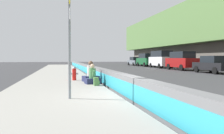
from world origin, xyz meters
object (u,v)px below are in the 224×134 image
at_px(route_sign_post, 69,36).
at_px(seated_person_foreground, 92,77).
at_px(seated_person_middle, 91,75).
at_px(parked_car_midline, 161,59).
at_px(parked_car_fourth, 182,61).
at_px(fire_hydrant, 74,73).
at_px(backpack, 96,82).
at_px(parked_car_farther, 135,61).
at_px(parked_car_far, 146,60).
at_px(parked_car_third, 213,64).

relative_size(route_sign_post, seated_person_foreground, 3.45).
distance_m(seated_person_middle, parked_car_midline, 22.68).
relative_size(seated_person_middle, parked_car_fourth, 0.25).
relative_size(fire_hydrant, seated_person_middle, 0.74).
bearing_deg(parked_car_fourth, backpack, 137.67).
xyz_separation_m(seated_person_foreground, backpack, (-0.85, -0.07, -0.13)).
distance_m(fire_hydrant, parked_car_farther, 32.39).
bearing_deg(parked_car_farther, route_sign_post, 157.94).
bearing_deg(parked_car_fourth, fire_hydrant, 129.16).
height_order(fire_hydrant, seated_person_foreground, seated_person_foreground).
bearing_deg(parked_car_far, seated_person_foreground, 152.80).
bearing_deg(fire_hydrant, parked_car_midline, -38.58).
distance_m(seated_person_foreground, parked_car_midline, 23.60).
relative_size(seated_person_foreground, parked_car_midline, 0.20).
bearing_deg(seated_person_middle, parked_car_midline, -35.30).
bearing_deg(parked_car_far, parked_car_fourth, 178.97).
bearing_deg(parked_car_farther, parked_car_midline, -179.55).
relative_size(fire_hydrant, parked_car_fourth, 0.18).
xyz_separation_m(fire_hydrant, parked_car_far, (23.56, -13.99, 0.60)).
bearing_deg(backpack, parked_car_farther, -21.97).
distance_m(route_sign_post, parked_car_fourth, 22.61).
bearing_deg(backpack, parked_car_fourth, -42.33).
bearing_deg(fire_hydrant, backpack, -162.89).
xyz_separation_m(backpack, parked_car_fourth, (14.13, -12.87, 0.85)).
relative_size(seated_person_middle, parked_car_third, 0.26).
xyz_separation_m(seated_person_middle, backpack, (-1.93, -0.02, -0.18)).
xyz_separation_m(route_sign_post, parked_car_farther, (35.54, -14.40, -1.35)).
height_order(seated_person_foreground, parked_car_farther, parked_car_farther).
bearing_deg(seated_person_middle, backpack, -179.38).
xyz_separation_m(parked_car_fourth, parked_car_farther, (18.05, -0.11, -0.32)).
distance_m(seated_person_foreground, parked_car_farther, 33.94).
relative_size(parked_car_third, parked_car_midline, 0.88).
bearing_deg(parked_car_midline, route_sign_post, 148.64).
bearing_deg(parked_car_fourth, parked_car_far, -1.03).
height_order(seated_person_foreground, parked_car_midline, parked_car_midline).
height_order(fire_hydrant, parked_car_fourth, parked_car_fourth).
bearing_deg(fire_hydrant, parked_car_farther, -25.38).
bearing_deg(parked_car_farther, seated_person_foreground, 157.37).
relative_size(parked_car_midline, parked_car_farther, 1.13).
bearing_deg(parked_car_fourth, parked_car_third, -179.48).
bearing_deg(parked_car_fourth, seated_person_foreground, 135.73).
distance_m(parked_car_third, parked_car_midline, 12.13).
xyz_separation_m(fire_hydrant, seated_person_foreground, (-2.07, -0.83, -0.12)).
bearing_deg(seated_person_middle, parked_car_fourth, -46.58).
xyz_separation_m(fire_hydrant, parked_car_fourth, (11.22, -13.77, 0.60)).
distance_m(backpack, parked_car_third, 15.38).
bearing_deg(parked_car_midline, parked_car_fourth, 178.15).
bearing_deg(parked_car_midline, seated_person_middle, 144.70).
xyz_separation_m(seated_person_foreground, parked_car_third, (7.46, -13.00, 0.40)).
relative_size(fire_hydrant, parked_car_third, 0.20).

